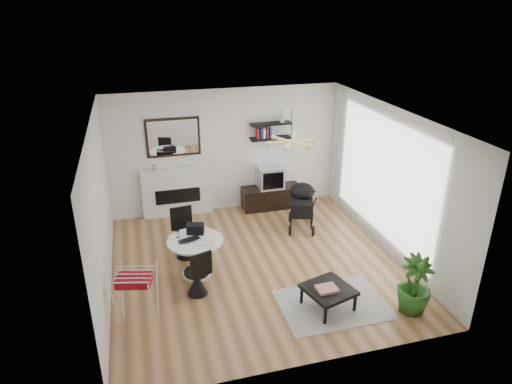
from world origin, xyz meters
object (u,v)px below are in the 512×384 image
object	(u,v)px
drying_rack	(137,296)
stroller	(302,207)
crt_tv	(270,177)
dining_table	(196,252)
potted_plant	(415,285)
coffee_table	(328,290)
fireplace	(177,186)
tv_console	(271,197)

from	to	relation	value
drying_rack	stroller	xyz separation A→B (m)	(3.37, 2.19, 0.00)
crt_tv	drying_rack	bearing A→B (deg)	-132.58
dining_table	potted_plant	world-z (taller)	potted_plant
coffee_table	potted_plant	size ratio (longest dim) A/B	0.90
dining_table	potted_plant	size ratio (longest dim) A/B	1.02
drying_rack	potted_plant	bearing A→B (deg)	2.33
fireplace	crt_tv	xyz separation A→B (m)	(2.04, -0.17, 0.05)
drying_rack	tv_console	bearing A→B (deg)	61.22
stroller	coffee_table	bearing A→B (deg)	-82.60
fireplace	coffee_table	world-z (taller)	fireplace
stroller	potted_plant	distance (m)	3.10
dining_table	coffee_table	world-z (taller)	dining_table
fireplace	dining_table	xyz separation A→B (m)	(0.03, -2.46, -0.23)
crt_tv	dining_table	world-z (taller)	crt_tv
fireplace	coffee_table	distance (m)	4.32
dining_table	potted_plant	distance (m)	3.53
fireplace	potted_plant	bearing A→B (deg)	-54.61
crt_tv	stroller	world-z (taller)	stroller
coffee_table	potted_plant	xyz separation A→B (m)	(1.20, -0.40, 0.14)
tv_console	dining_table	size ratio (longest dim) A/B	1.41
crt_tv	dining_table	bearing A→B (deg)	-131.34
tv_console	drying_rack	xyz separation A→B (m)	(-3.05, -3.29, 0.19)
tv_console	dining_table	world-z (taller)	dining_table
tv_console	coffee_table	distance (m)	3.73
crt_tv	dining_table	xyz separation A→B (m)	(-2.01, -2.29, -0.28)
tv_console	crt_tv	world-z (taller)	crt_tv
fireplace	stroller	bearing A→B (deg)	-27.73
tv_console	drying_rack	size ratio (longest dim) A/B	1.58
fireplace	crt_tv	size ratio (longest dim) A/B	3.94
fireplace	coffee_table	bearing A→B (deg)	-64.62
dining_table	stroller	world-z (taller)	stroller
dining_table	potted_plant	xyz separation A→B (m)	(3.02, -1.83, 0.01)
dining_table	stroller	distance (m)	2.65
potted_plant	crt_tv	bearing A→B (deg)	103.69
coffee_table	crt_tv	bearing A→B (deg)	86.91
tv_console	crt_tv	bearing A→B (deg)	-174.64
fireplace	dining_table	distance (m)	2.47
stroller	potted_plant	xyz separation A→B (m)	(0.66, -3.03, 0.02)
drying_rack	crt_tv	bearing A→B (deg)	61.52
dining_table	potted_plant	bearing A→B (deg)	-31.26
fireplace	drying_rack	bearing A→B (deg)	-105.76
potted_plant	drying_rack	bearing A→B (deg)	168.24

